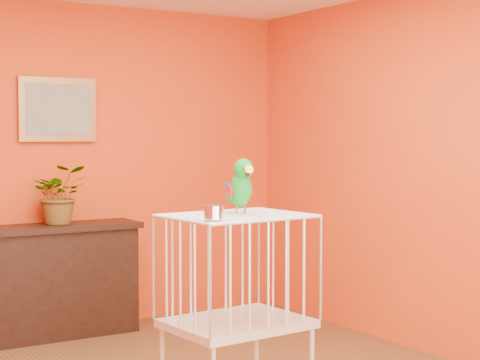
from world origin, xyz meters
TOP-DOWN VIEW (x-y plane):
  - room_shell at (0.00, 0.00)m, footprint 4.50×4.50m
  - console_cabinet at (-0.03, 2.04)m, footprint 1.17×0.42m
  - potted_plant at (-0.05, 2.03)m, footprint 0.50×0.53m
  - framed_picture at (0.00, 2.22)m, footprint 0.62×0.04m
  - birdcage at (0.16, -0.20)m, footprint 0.76×0.61m
  - feed_cup at (-0.09, -0.38)m, footprint 0.10×0.10m
  - parrot at (0.22, -0.14)m, footprint 0.15×0.28m

SIDE VIEW (x-z plane):
  - console_cabinet at x=-0.03m, z-range 0.00..0.87m
  - birdcage at x=0.16m, z-range 0.02..1.14m
  - potted_plant at x=-0.05m, z-range 0.87..1.22m
  - feed_cup at x=-0.09m, z-range 1.12..1.19m
  - parrot at x=0.22m, z-range 1.12..1.42m
  - room_shell at x=0.00m, z-range -0.67..3.83m
  - framed_picture at x=0.00m, z-range 1.50..2.00m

